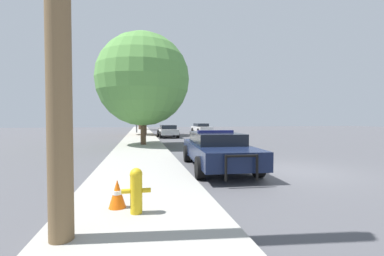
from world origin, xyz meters
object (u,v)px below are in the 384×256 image
Objects in this scene: tree_sidewalk_far at (140,101)px; car_background_midblock at (168,131)px; fire_hydrant at (136,189)px; tree_sidewalk_mid at (145,93)px; police_car at (217,149)px; traffic_light at (146,102)px; tree_sidewalk_near at (143,80)px; car_background_oncoming at (201,128)px; traffic_cone at (117,194)px.

car_background_midblock is at bearing -81.79° from tree_sidewalk_far.
tree_sidewalk_far reaches higher than car_background_midblock.
tree_sidewalk_mid reaches higher than fire_hydrant.
police_car reaches higher than fire_hydrant.
police_car is at bearing -85.19° from traffic_light.
car_background_midblock is at bearing -58.29° from tree_sidewalk_mid.
tree_sidewalk_near reaches higher than tree_sidewalk_far.
tree_sidewalk_far is (-0.83, 11.70, 1.07)m from traffic_light.
traffic_cone is (-8.26, -27.65, -0.31)m from car_background_oncoming.
car_background_oncoming is at bearing -98.69° from police_car.
traffic_light is at bearing 88.15° from tree_sidewalk_near.
tree_sidewalk_mid is 1.11× the size of tree_sidewalk_far.
car_background_oncoming is 17.43m from tree_sidewalk_near.
tree_sidewalk_mid is 14.64× the size of traffic_cone.
car_background_midblock reaches higher than fire_hydrant.
tree_sidewalk_near reaches higher than traffic_cone.
tree_sidewalk_mid reaches higher than tree_sidewalk_far.
traffic_light is 0.75× the size of tree_sidewalk_near.
tree_sidewalk_far is (-0.66, 16.07, 0.35)m from tree_sidewalk_mid.
fire_hydrant is at bearing -91.55° from traffic_light.
traffic_cone is (-0.97, -24.21, -4.33)m from tree_sidewalk_mid.
police_car is 36.56m from tree_sidewalk_far.
car_background_oncoming is 0.64× the size of tree_sidewalk_near.
tree_sidewalk_far reaches higher than traffic_cone.
traffic_light is 28.83m from traffic_cone.
tree_sidewalk_far is 13.19× the size of traffic_cone.
tree_sidewalk_near is (-0.35, -11.77, -0.27)m from tree_sidewalk_mid.
fire_hydrant is 0.54m from traffic_cone.
traffic_cone is at bearing -92.29° from tree_sidewalk_mid.
tree_sidewalk_far is at bearing 97.44° from car_background_midblock.
traffic_light is (0.78, 28.94, 3.45)m from fire_hydrant.
traffic_cone is (-3.13, -20.71, -0.29)m from car_background_midblock.
tree_sidewalk_near is at bearing -89.36° from tree_sidewalk_far.
tree_sidewalk_far is (-2.82, 19.57, 4.40)m from car_background_midblock.
tree_sidewalk_far is at bearing 94.07° from traffic_light.
tree_sidewalk_mid is (-7.29, -3.45, 4.02)m from car_background_oncoming.
car_background_oncoming is 0.68× the size of tree_sidewalk_far.
car_background_midblock is at bearing 81.40° from traffic_cone.
fire_hydrant is 21.25m from car_background_midblock.
tree_sidewalk_near is at bearing -107.68° from car_background_midblock.
tree_sidewalk_far is at bearing 90.64° from tree_sidewalk_near.
car_background_oncoming reaches higher than traffic_cone.
tree_sidewalk_mid is 1.05× the size of tree_sidewalk_near.
tree_sidewalk_mid is at bearing 87.71° from traffic_cone.
traffic_light is at bearing -85.93° from tree_sidewalk_far.
tree_sidewalk_far is 40.55m from traffic_cone.
traffic_light is 1.37× the size of car_background_midblock.
traffic_light is at bearing 103.42° from car_background_midblock.
car_background_oncoming is (5.06, 23.55, -0.01)m from police_car.
tree_sidewalk_far reaches higher than car_background_oncoming.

